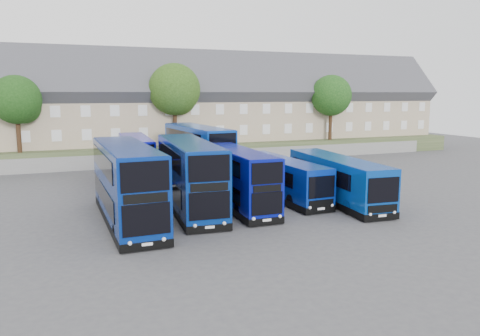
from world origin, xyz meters
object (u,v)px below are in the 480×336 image
tree_east (332,97)px  tree_far (341,94)px  tree_west (18,102)px  dd_front_mid (190,177)px  coach_east_a (282,179)px  tree_mid (175,91)px  dd_front_left (127,185)px

tree_east → tree_far: size_ratio=0.94×
tree_west → dd_front_mid: bearing=-61.3°
coach_east_a → tree_east: bearing=48.1°
tree_west → coach_east_a: bearing=-46.7°
coach_east_a → tree_far: size_ratio=1.26×
coach_east_a → tree_west: tree_west is taller
tree_mid → tree_far: 26.80m
dd_front_mid → dd_front_left: bearing=-155.5°
dd_front_mid → tree_far: (30.42, 28.17, 5.44)m
coach_east_a → tree_mid: size_ratio=1.19×
dd_front_left → tree_mid: tree_mid is taller
dd_front_left → tree_west: 24.34m
dd_front_left → dd_front_mid: dd_front_left is taller
tree_mid → dd_front_left: bearing=-110.7°
coach_east_a → tree_east: (16.96, 20.17, 5.93)m
tree_west → tree_mid: 16.04m
tree_west → tree_far: tree_far is taller
tree_east → coach_east_a: bearing=-130.1°
dd_front_mid → tree_far: size_ratio=1.37×
dd_front_left → tree_west: (-7.20, 22.77, 4.71)m
dd_front_mid → tree_east: tree_east is taller
tree_west → tree_east: 36.00m
dd_front_left → tree_west: size_ratio=1.57×
dd_front_left → tree_east: 37.06m
dd_front_left → coach_east_a: dd_front_left is taller
coach_east_a → tree_mid: bearing=96.5°
coach_east_a → tree_west: size_ratio=1.43×
dd_front_mid → tree_west: 24.60m
coach_east_a → dd_front_left: bearing=-169.4°
dd_front_mid → coach_east_a: 7.57m
tree_mid → coach_east_a: bearing=-81.6°
coach_east_a → tree_far: bearing=48.0°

